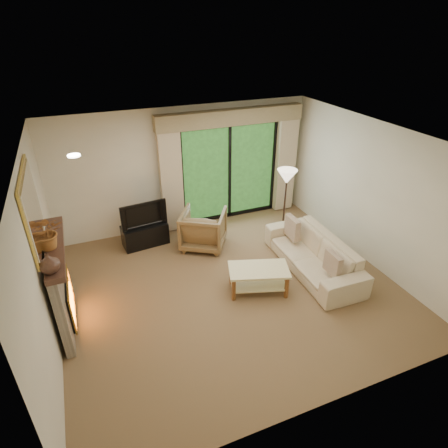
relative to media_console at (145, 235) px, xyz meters
name	(u,v)px	position (x,y,z in m)	size (l,w,h in m)	color
floor	(230,287)	(1.07, -1.95, -0.22)	(5.50, 5.50, 0.00)	brown
ceiling	(232,140)	(1.07, -1.95, 2.38)	(5.50, 5.50, 0.00)	silver
wall_back	(185,169)	(1.07, 0.55, 1.08)	(5.00, 5.00, 0.00)	beige
wall_front	(326,330)	(1.07, -4.45, 1.08)	(5.00, 5.00, 0.00)	beige
wall_left	(41,259)	(-1.68, -1.95, 1.08)	(5.00, 5.00, 0.00)	beige
wall_right	(371,194)	(3.82, -1.95, 1.08)	(5.00, 5.00, 0.00)	beige
fireplace	(60,285)	(-1.56, -1.75, 0.46)	(0.24, 1.70, 1.37)	gray
mirror	(32,208)	(-1.65, -1.75, 1.73)	(0.07, 1.45, 1.02)	gold
sliding_door	(229,172)	(2.07, 0.50, 0.88)	(2.26, 0.10, 2.16)	black
curtain_left	(171,178)	(0.72, 0.39, 0.98)	(0.45, 0.18, 2.35)	#C5AF8E
curtain_right	(285,161)	(3.42, 0.39, 0.98)	(0.45, 0.18, 2.35)	#C5AF8E
cornice	(231,117)	(2.07, 0.41, 2.10)	(3.20, 0.24, 0.32)	#97825D
media_console	(145,235)	(0.00, 0.00, 0.00)	(0.90, 0.40, 0.45)	black
tv	(143,213)	(0.00, 0.00, 0.49)	(0.92, 0.12, 0.53)	black
armchair	(203,229)	(1.09, -0.50, 0.17)	(0.83, 0.86, 0.78)	brown
sofa	(313,254)	(2.67, -2.01, 0.10)	(2.22, 0.87, 0.65)	#CBB690
pillow_near	(333,264)	(2.60, -2.65, 0.32)	(0.10, 0.38, 0.38)	brown
pillow_far	(292,228)	(2.60, -1.37, 0.33)	(0.11, 0.42, 0.42)	brown
coffee_table	(258,280)	(1.47, -2.20, 0.00)	(1.00, 0.55, 0.45)	beige
floor_lamp	(285,204)	(2.77, -0.75, 0.52)	(0.40, 0.40, 1.50)	#FDEBCA
vase	(49,263)	(-1.54, -2.41, 1.28)	(0.25, 0.25, 0.26)	#442A1F
branches	(47,232)	(-1.54, -1.82, 1.39)	(0.44, 0.38, 0.48)	#9D5F2A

